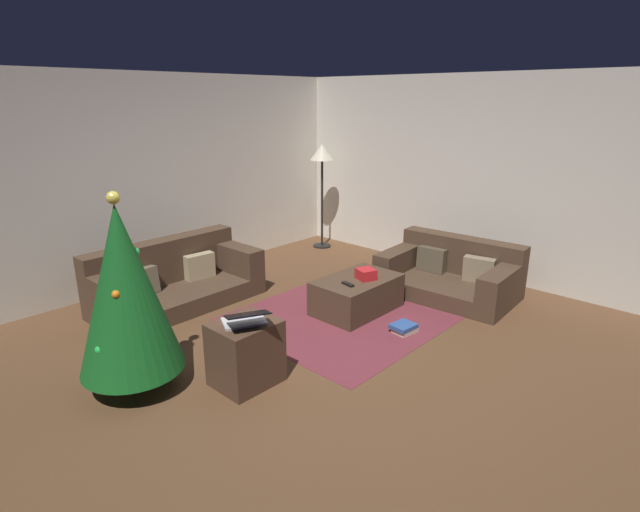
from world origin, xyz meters
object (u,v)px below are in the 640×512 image
object	(u,v)px
corner_lamp	(322,160)
couch_right	(452,274)
ottoman	(357,294)
tv_remote	(348,284)
laptop	(245,319)
gift_box	(366,274)
couch_left	(173,280)
book_stack	(404,328)
side_table	(246,353)
christmas_tree	(125,289)

from	to	relation	value
corner_lamp	couch_right	bearing A→B (deg)	-98.85
ottoman	tv_remote	distance (m)	0.32
laptop	corner_lamp	size ratio (longest dim) A/B	0.30
gift_box	laptop	size ratio (longest dim) A/B	0.38
couch_left	laptop	xyz separation A→B (m)	(-0.55, -2.02, 0.33)
book_stack	couch_right	bearing A→B (deg)	8.78
couch_right	side_table	bearing A→B (deg)	81.77
couch_left	gift_box	world-z (taller)	couch_left
gift_box	side_table	size ratio (longest dim) A/B	0.34
ottoman	book_stack	bearing A→B (deg)	-98.39
side_table	book_stack	size ratio (longest dim) A/B	2.13
gift_box	laptop	world-z (taller)	laptop
tv_remote	corner_lamp	world-z (taller)	corner_lamp
book_stack	corner_lamp	xyz separation A→B (m)	(1.71, 2.72, 1.33)
gift_box	tv_remote	world-z (taller)	gift_box
couch_right	book_stack	world-z (taller)	couch_right
gift_box	tv_remote	xyz separation A→B (m)	(-0.28, 0.02, -0.05)
side_table	laptop	size ratio (longest dim) A/B	1.13
side_table	book_stack	xyz separation A→B (m)	(1.70, -0.44, -0.23)
ottoman	book_stack	world-z (taller)	ottoman
corner_lamp	ottoman	bearing A→B (deg)	-128.49
ottoman	corner_lamp	xyz separation A→B (m)	(1.60, 2.01, 1.19)
couch_left	christmas_tree	bearing A→B (deg)	47.60
corner_lamp	book_stack	bearing A→B (deg)	-122.06
side_table	corner_lamp	bearing A→B (deg)	33.82
couch_left	side_table	bearing A→B (deg)	74.31
christmas_tree	book_stack	xyz separation A→B (m)	(2.37, -1.06, -0.82)
ottoman	side_table	bearing A→B (deg)	-171.55
christmas_tree	side_table	distance (m)	1.09
christmas_tree	laptop	distance (m)	0.97
ottoman	book_stack	xyz separation A→B (m)	(-0.10, -0.71, -0.15)
couch_right	tv_remote	world-z (taller)	couch_right
gift_box	corner_lamp	world-z (taller)	corner_lamp
side_table	laptop	world-z (taller)	laptop
couch_right	ottoman	world-z (taller)	couch_right
side_table	corner_lamp	xyz separation A→B (m)	(3.41, 2.28, 1.10)
side_table	tv_remote	bearing A→B (deg)	7.54
ottoman	book_stack	distance (m)	0.73
book_stack	gift_box	bearing A→B (deg)	76.41
couch_left	gift_box	distance (m)	2.23
book_stack	christmas_tree	bearing A→B (deg)	155.99
ottoman	tv_remote	xyz separation A→B (m)	(-0.23, -0.06, 0.20)
christmas_tree	laptop	bearing A→B (deg)	-45.69
side_table	book_stack	distance (m)	1.77
book_stack	corner_lamp	distance (m)	3.48
side_table	laptop	distance (m)	0.34
corner_lamp	tv_remote	bearing A→B (deg)	-131.51
gift_box	tv_remote	size ratio (longest dim) A/B	1.18
ottoman	gift_box	world-z (taller)	gift_box
ottoman	laptop	bearing A→B (deg)	-170.13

